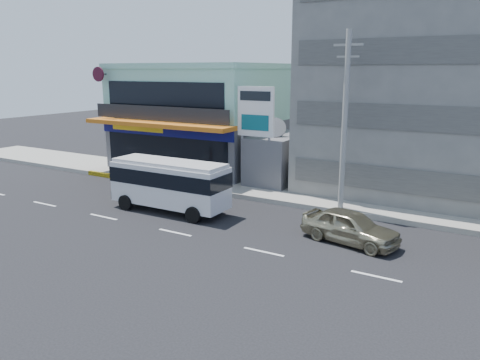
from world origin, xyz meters
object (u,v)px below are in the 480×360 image
object	(u,v)px
billboard	(256,117)
sedan	(350,227)
shop_building	(203,119)
minibus	(169,181)
concrete_building	(447,85)
satellite_dish	(275,135)
utility_pole_near	(345,122)
motorcycle_rider	(155,182)

from	to	relation	value
billboard	sedan	world-z (taller)	billboard
billboard	sedan	distance (m)	11.20
shop_building	billboard	distance (m)	8.92
shop_building	minibus	xyz separation A→B (m)	(5.48, -11.18, -2.25)
concrete_building	satellite_dish	xyz separation A→B (m)	(-10.00, -4.00, -3.42)
concrete_building	utility_pole_near	bearing A→B (deg)	-117.76
concrete_building	sedan	world-z (taller)	concrete_building
shop_building	billboard	size ratio (longest dim) A/B	1.80
concrete_building	billboard	bearing A→B (deg)	-151.08
minibus	motorcycle_rider	bearing A→B (deg)	141.49
concrete_building	minibus	size ratio (longest dim) A/B	2.27
satellite_dish	motorcycle_rider	xyz separation A→B (m)	(-6.13, -5.37, -2.88)
sedan	minibus	bearing A→B (deg)	103.12
motorcycle_rider	satellite_dish	bearing A→B (deg)	41.23
sedan	motorcycle_rider	xyz separation A→B (m)	(-14.05, 2.55, -0.10)
minibus	sedan	xyz separation A→B (m)	(10.44, 0.32, -0.96)
minibus	motorcycle_rider	distance (m)	4.73
satellite_dish	utility_pole_near	distance (m)	7.17
minibus	utility_pole_near	bearing A→B (deg)	28.57
shop_building	motorcycle_rider	world-z (taller)	shop_building
satellite_dish	minibus	size ratio (longest dim) A/B	0.21
motorcycle_rider	utility_pole_near	bearing A→B (deg)	8.30
satellite_dish	utility_pole_near	world-z (taller)	utility_pole_near
billboard	shop_building	bearing A→B (deg)	147.68
sedan	motorcycle_rider	world-z (taller)	motorcycle_rider
concrete_building	utility_pole_near	size ratio (longest dim) A/B	1.60
concrete_building	motorcycle_rider	world-z (taller)	concrete_building
shop_building	satellite_dish	world-z (taller)	shop_building
motorcycle_rider	concrete_building	bearing A→B (deg)	30.16
satellite_dish	sedan	xyz separation A→B (m)	(7.92, -7.92, -2.78)
shop_building	minibus	size ratio (longest dim) A/B	1.76
concrete_building	billboard	world-z (taller)	concrete_building
shop_building	satellite_dish	xyz separation A→B (m)	(8.00, -2.95, -0.42)
shop_building	motorcycle_rider	xyz separation A→B (m)	(1.87, -8.31, -3.30)
satellite_dish	billboard	size ratio (longest dim) A/B	0.22
sedan	motorcycle_rider	distance (m)	14.28
shop_building	billboard	bearing A→B (deg)	-32.32
shop_building	concrete_building	size ratio (longest dim) A/B	0.77
motorcycle_rider	minibus	bearing A→B (deg)	-38.51
motorcycle_rider	shop_building	bearing A→B (deg)	102.70
sedan	utility_pole_near	bearing A→B (deg)	35.36
minibus	motorcycle_rider	size ratio (longest dim) A/B	3.35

